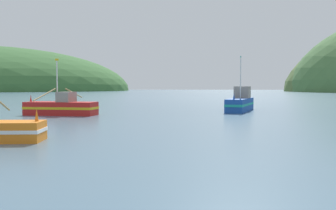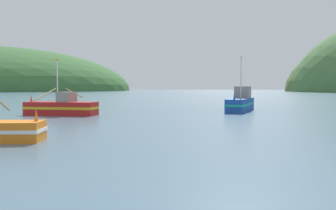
# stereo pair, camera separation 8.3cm
# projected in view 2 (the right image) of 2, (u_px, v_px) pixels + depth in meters

# --- Properties ---
(fishing_boat_red) EXTENTS (7.17, 10.28, 5.64)m
(fishing_boat_red) POSITION_uv_depth(u_px,v_px,m) (62.00, 107.00, 37.33)
(fishing_boat_red) COLOR red
(fishing_boat_red) RESTS_ON ground
(fishing_boat_blue) EXTENTS (3.42, 8.50, 6.38)m
(fishing_boat_blue) POSITION_uv_depth(u_px,v_px,m) (241.00, 103.00, 43.27)
(fishing_boat_blue) COLOR #19479E
(fishing_boat_blue) RESTS_ON ground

